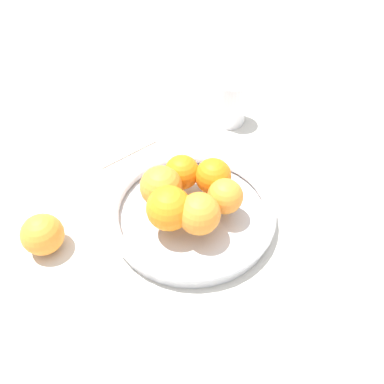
% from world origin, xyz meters
% --- Properties ---
extents(ground_plane, '(4.00, 4.00, 0.00)m').
position_xyz_m(ground_plane, '(0.00, 0.00, 0.00)').
color(ground_plane, beige).
extents(fruit_bowl, '(0.32, 0.32, 0.04)m').
position_xyz_m(fruit_bowl, '(0.00, 0.00, 0.02)').
color(fruit_bowl, silver).
rests_on(fruit_bowl, ground_plane).
extents(orange_pile, '(0.18, 0.18, 0.08)m').
position_xyz_m(orange_pile, '(-0.01, -0.00, 0.07)').
color(orange_pile, orange).
rests_on(orange_pile, fruit_bowl).
extents(stray_orange, '(0.07, 0.07, 0.07)m').
position_xyz_m(stray_orange, '(-0.27, -0.01, 0.04)').
color(stray_orange, orange).
rests_on(stray_orange, ground_plane).
extents(drinking_glass, '(0.08, 0.08, 0.11)m').
position_xyz_m(drinking_glass, '(0.16, 0.30, 0.05)').
color(drinking_glass, white).
rests_on(drinking_glass, ground_plane).
extents(napkin_folded, '(0.20, 0.20, 0.01)m').
position_xyz_m(napkin_folded, '(-0.13, 0.28, 0.00)').
color(napkin_folded, beige).
rests_on(napkin_folded, ground_plane).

